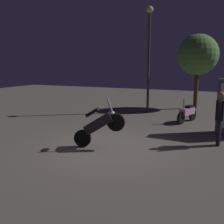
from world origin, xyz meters
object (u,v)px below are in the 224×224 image
at_px(motorcycle_black_foreground, 99,125).
at_px(motorcycle_pink_parked_left, 187,113).
at_px(streetlamp_near, 149,47).
at_px(person_rider_beside, 220,114).

distance_m(motorcycle_black_foreground, motorcycle_pink_parked_left, 5.45).
bearing_deg(motorcycle_pink_parked_left, streetlamp_near, -108.01).
bearing_deg(motorcycle_pink_parked_left, motorcycle_black_foreground, -2.21).
distance_m(motorcycle_black_foreground, streetlamp_near, 7.44).
relative_size(motorcycle_pink_parked_left, person_rider_beside, 0.91).
bearing_deg(person_rider_beside, motorcycle_black_foreground, -147.88).
relative_size(motorcycle_black_foreground, person_rider_beside, 0.93).
xyz_separation_m(motorcycle_black_foreground, streetlamp_near, (-0.51, 6.89, 2.77)).
bearing_deg(motorcycle_black_foreground, person_rider_beside, 16.55).
height_order(motorcycle_black_foreground, motorcycle_pink_parked_left, motorcycle_black_foreground).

